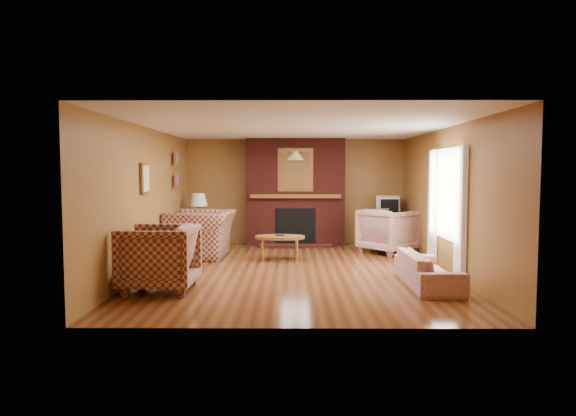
{
  "coord_description": "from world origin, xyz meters",
  "views": [
    {
      "loc": [
        -0.09,
        -8.6,
        1.67
      ],
      "look_at": [
        -0.15,
        0.6,
        1.01
      ],
      "focal_mm": 32.0,
      "sensor_mm": 36.0,
      "label": 1
    }
  ],
  "objects_px": {
    "coffee_table": "(280,239)",
    "table_lamp": "(199,207)",
    "plaid_loveseat": "(201,234)",
    "crt_tv": "(387,206)",
    "fireplace": "(295,193)",
    "floral_armchair": "(389,231)",
    "tv_stand": "(387,231)",
    "floral_sofa": "(428,270)",
    "side_table": "(199,236)",
    "plaid_armchair": "(159,258)"
  },
  "relations": [
    {
      "from": "floral_armchair",
      "to": "tv_stand",
      "type": "relative_size",
      "value": 1.48
    },
    {
      "from": "floral_sofa",
      "to": "crt_tv",
      "type": "distance_m",
      "value": 4.06
    },
    {
      "from": "coffee_table",
      "to": "side_table",
      "type": "bearing_deg",
      "value": 139.68
    },
    {
      "from": "floral_armchair",
      "to": "plaid_loveseat",
      "type": "bearing_deg",
      "value": 59.41
    },
    {
      "from": "fireplace",
      "to": "crt_tv",
      "type": "height_order",
      "value": "fireplace"
    },
    {
      "from": "coffee_table",
      "to": "table_lamp",
      "type": "distance_m",
      "value": 2.4
    },
    {
      "from": "side_table",
      "to": "crt_tv",
      "type": "distance_m",
      "value": 4.21
    },
    {
      "from": "coffee_table",
      "to": "plaid_loveseat",
      "type": "bearing_deg",
      "value": 164.78
    },
    {
      "from": "tv_stand",
      "to": "side_table",
      "type": "bearing_deg",
      "value": -176.31
    },
    {
      "from": "plaid_loveseat",
      "to": "fireplace",
      "type": "bearing_deg",
      "value": 133.82
    },
    {
      "from": "plaid_loveseat",
      "to": "side_table",
      "type": "bearing_deg",
      "value": -164.9
    },
    {
      "from": "table_lamp",
      "to": "fireplace",
      "type": "bearing_deg",
      "value": 14.29
    },
    {
      "from": "fireplace",
      "to": "crt_tv",
      "type": "distance_m",
      "value": 2.08
    },
    {
      "from": "plaid_armchair",
      "to": "floral_sofa",
      "type": "height_order",
      "value": "plaid_armchair"
    },
    {
      "from": "coffee_table",
      "to": "crt_tv",
      "type": "height_order",
      "value": "crt_tv"
    },
    {
      "from": "plaid_loveseat",
      "to": "crt_tv",
      "type": "height_order",
      "value": "crt_tv"
    },
    {
      "from": "fireplace",
      "to": "floral_sofa",
      "type": "distance_m",
      "value": 4.7
    },
    {
      "from": "plaid_armchair",
      "to": "coffee_table",
      "type": "distance_m",
      "value": 2.93
    },
    {
      "from": "floral_armchair",
      "to": "crt_tv",
      "type": "xyz_separation_m",
      "value": [
        0.14,
        0.94,
        0.45
      ]
    },
    {
      "from": "floral_sofa",
      "to": "side_table",
      "type": "xyz_separation_m",
      "value": [
        -4.0,
        3.66,
        0.03
      ]
    },
    {
      "from": "fireplace",
      "to": "crt_tv",
      "type": "relative_size",
      "value": 4.25
    },
    {
      "from": "floral_armchair",
      "to": "side_table",
      "type": "xyz_separation_m",
      "value": [
        -4.01,
        0.6,
        -0.18
      ]
    },
    {
      "from": "side_table",
      "to": "fireplace",
      "type": "bearing_deg",
      "value": 14.29
    },
    {
      "from": "plaid_armchair",
      "to": "side_table",
      "type": "height_order",
      "value": "plaid_armchair"
    },
    {
      "from": "fireplace",
      "to": "floral_armchair",
      "type": "bearing_deg",
      "value": -30.63
    },
    {
      "from": "floral_sofa",
      "to": "coffee_table",
      "type": "height_order",
      "value": "coffee_table"
    },
    {
      "from": "plaid_loveseat",
      "to": "crt_tv",
      "type": "distance_m",
      "value": 4.18
    },
    {
      "from": "table_lamp",
      "to": "side_table",
      "type": "bearing_deg",
      "value": 90.0
    },
    {
      "from": "floral_armchair",
      "to": "coffee_table",
      "type": "bearing_deg",
      "value": 74.42
    },
    {
      "from": "floral_sofa",
      "to": "table_lamp",
      "type": "relative_size",
      "value": 2.57
    },
    {
      "from": "fireplace",
      "to": "coffee_table",
      "type": "xyz_separation_m",
      "value": [
        -0.31,
        -2.06,
        -0.77
      ]
    },
    {
      "from": "floral_armchair",
      "to": "tv_stand",
      "type": "distance_m",
      "value": 0.96
    },
    {
      "from": "side_table",
      "to": "table_lamp",
      "type": "bearing_deg",
      "value": -90.0
    },
    {
      "from": "plaid_loveseat",
      "to": "floral_sofa",
      "type": "relative_size",
      "value": 0.84
    },
    {
      "from": "fireplace",
      "to": "tv_stand",
      "type": "height_order",
      "value": "fireplace"
    },
    {
      "from": "crt_tv",
      "to": "plaid_loveseat",
      "type": "bearing_deg",
      "value": -159.65
    },
    {
      "from": "floral_sofa",
      "to": "table_lamp",
      "type": "xyz_separation_m",
      "value": [
        -4.0,
        3.66,
        0.67
      ]
    },
    {
      "from": "floral_sofa",
      "to": "coffee_table",
      "type": "relative_size",
      "value": 1.76
    },
    {
      "from": "side_table",
      "to": "table_lamp",
      "type": "height_order",
      "value": "table_lamp"
    },
    {
      "from": "fireplace",
      "to": "coffee_table",
      "type": "bearing_deg",
      "value": -98.46
    },
    {
      "from": "coffee_table",
      "to": "tv_stand",
      "type": "height_order",
      "value": "tv_stand"
    },
    {
      "from": "plaid_loveseat",
      "to": "table_lamp",
      "type": "relative_size",
      "value": 2.15
    },
    {
      "from": "side_table",
      "to": "crt_tv",
      "type": "relative_size",
      "value": 0.97
    },
    {
      "from": "plaid_loveseat",
      "to": "tv_stand",
      "type": "relative_size",
      "value": 2.06
    },
    {
      "from": "side_table",
      "to": "plaid_loveseat",
      "type": "bearing_deg",
      "value": -77.22
    },
    {
      "from": "table_lamp",
      "to": "tv_stand",
      "type": "bearing_deg",
      "value": 4.82
    },
    {
      "from": "coffee_table",
      "to": "table_lamp",
      "type": "xyz_separation_m",
      "value": [
        -1.79,
        1.52,
        0.5
      ]
    },
    {
      "from": "crt_tv",
      "to": "tv_stand",
      "type": "bearing_deg",
      "value": 90.0
    },
    {
      "from": "coffee_table",
      "to": "floral_armchair",
      "type": "bearing_deg",
      "value": 22.66
    },
    {
      "from": "floral_sofa",
      "to": "plaid_loveseat",
      "type": "bearing_deg",
      "value": 55.35
    }
  ]
}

